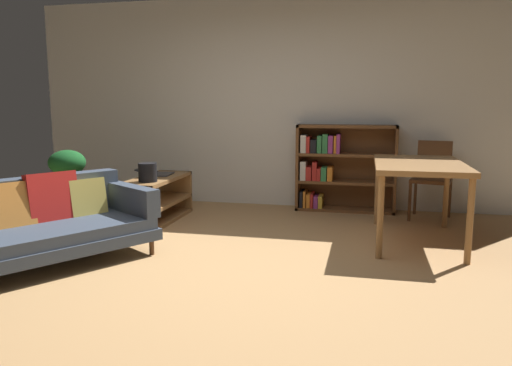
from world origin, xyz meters
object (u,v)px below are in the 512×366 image
at_px(dining_table, 419,170).
at_px(bookshelf, 338,167).
at_px(open_laptop, 157,173).
at_px(desk_speaker, 148,172).
at_px(media_console, 157,200).
at_px(dining_chair_near, 432,175).
at_px(potted_floor_plant, 68,174).
at_px(fabric_couch, 40,222).

xyz_separation_m(dining_table, bookshelf, (-0.84, 1.31, -0.16)).
xyz_separation_m(open_laptop, bookshelf, (2.07, 0.88, 0.01)).
distance_m(open_laptop, bookshelf, 2.25).
distance_m(desk_speaker, dining_table, 2.79).
bearing_deg(media_console, desk_speaker, -81.25).
height_order(media_console, dining_table, dining_table).
bearing_deg(bookshelf, media_console, -151.52).
xyz_separation_m(dining_chair_near, bookshelf, (-1.11, 0.22, 0.03)).
xyz_separation_m(desk_speaker, dining_chair_near, (3.05, 1.17, -0.10)).
xyz_separation_m(open_laptop, potted_floor_plant, (-0.91, -0.41, 0.01)).
height_order(desk_speaker, dining_table, dining_table).
relative_size(open_laptop, dining_table, 0.30).
height_order(desk_speaker, potted_floor_plant, potted_floor_plant).
relative_size(desk_speaker, potted_floor_plant, 0.24).
relative_size(open_laptop, potted_floor_plant, 0.51).
relative_size(dining_table, dining_chair_near, 1.52).
relative_size(fabric_couch, bookshelf, 1.60).
distance_m(fabric_couch, desk_speaker, 1.38).
bearing_deg(dining_table, bookshelf, 122.75).
distance_m(potted_floor_plant, dining_table, 3.82).
relative_size(potted_floor_plant, dining_table, 0.59).
bearing_deg(desk_speaker, potted_floor_plant, 174.46).
bearing_deg(desk_speaker, open_laptop, 103.89).
bearing_deg(dining_chair_near, media_console, -164.48).
distance_m(open_laptop, potted_floor_plant, 1.00).
distance_m(dining_table, dining_chair_near, 1.14).
bearing_deg(desk_speaker, dining_chair_near, 20.96).
bearing_deg(fabric_couch, potted_floor_plant, 114.78).
xyz_separation_m(media_console, potted_floor_plant, (-0.99, -0.21, 0.30)).
bearing_deg(media_console, fabric_couch, -101.92).
bearing_deg(open_laptop, fabric_couch, -98.21).
bearing_deg(desk_speaker, dining_table, 1.61).
bearing_deg(open_laptop, dining_table, -8.43).
xyz_separation_m(desk_speaker, bookshelf, (1.94, 1.39, -0.07)).
height_order(open_laptop, potted_floor_plant, potted_floor_plant).
relative_size(fabric_couch, dining_table, 1.42).
distance_m(dining_chair_near, bookshelf, 1.13).
xyz_separation_m(media_console, open_laptop, (-0.08, 0.20, 0.28)).
relative_size(fabric_couch, dining_chair_near, 2.16).
bearing_deg(potted_floor_plant, media_console, 11.86).
height_order(open_laptop, desk_speaker, desk_speaker).
bearing_deg(dining_table, dining_chair_near, 76.31).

